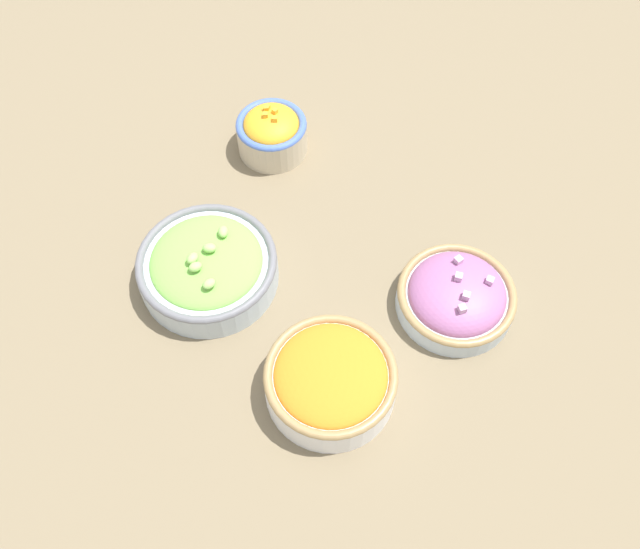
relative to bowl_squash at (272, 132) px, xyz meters
The scene contains 5 objects.
ground_plane 0.28m from the bowl_squash, 33.14° to the right, with size 3.00×3.00×0.00m, color #75664C.
bowl_squash is the anchor object (origin of this frame).
bowl_lettuce 0.26m from the bowl_squash, 67.80° to the right, with size 0.20×0.20×0.08m.
bowl_red_onion 0.40m from the bowl_squash, ahead, with size 0.17×0.17×0.07m.
bowl_carrots 0.43m from the bowl_squash, 37.45° to the right, with size 0.17×0.17×0.07m.
Camera 1 is at (0.34, -0.40, 0.88)m, focal length 40.00 mm.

